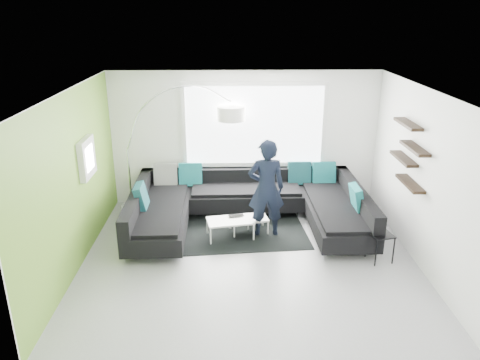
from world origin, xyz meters
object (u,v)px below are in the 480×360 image
arc_lamp (127,149)px  person (266,188)px  laptop (237,216)px  coffee_table (240,226)px  side_table (380,247)px  sectional_sofa (248,209)px

arc_lamp → person: arc_lamp is taller
arc_lamp → laptop: arc_lamp is taller
coffee_table → side_table: size_ratio=2.20×
coffee_table → laptop: laptop is taller
side_table → person: person is taller
sectional_sofa → arc_lamp: 2.74m
sectional_sofa → person: 0.64m
coffee_table → person: person is taller
sectional_sofa → laptop: sectional_sofa is taller
sectional_sofa → side_table: size_ratio=8.99×
sectional_sofa → arc_lamp: (-2.39, 1.01, 0.87)m
laptop → coffee_table: bearing=-35.8°
coffee_table → person: size_ratio=0.59×
side_table → person: 2.18m
laptop → person: bearing=-16.2°
sectional_sofa → laptop: size_ratio=13.60×
side_table → sectional_sofa: bearing=149.7°
person → laptop: (-0.53, 0.01, -0.55)m
coffee_table → person: 0.88m
coffee_table → laptop: size_ratio=3.32×
coffee_table → laptop: (-0.05, 0.02, 0.19)m
arc_lamp → coffee_table: bearing=-25.5°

